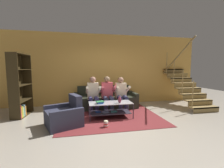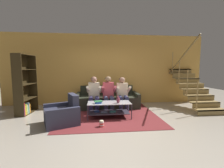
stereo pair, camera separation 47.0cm
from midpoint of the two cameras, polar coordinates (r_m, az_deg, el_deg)
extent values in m
plane|color=#A9A090|center=(4.19, 3.25, -14.93)|extent=(16.80, 16.80, 0.00)
cube|color=gold|center=(6.36, -0.21, 5.52)|extent=(8.40, 0.12, 2.90)
cube|color=#A3854C|center=(5.99, 35.10, -7.97)|extent=(1.00, 0.28, 0.04)
cube|color=olive|center=(5.91, 35.88, -8.91)|extent=(1.00, 0.02, 0.18)
cube|color=#A3854C|center=(6.16, 33.52, -5.78)|extent=(1.00, 0.28, 0.04)
cube|color=olive|center=(6.08, 34.25, -6.66)|extent=(1.00, 0.02, 0.18)
cube|color=#A3854C|center=(6.34, 32.04, -3.70)|extent=(1.00, 0.28, 0.04)
cube|color=olive|center=(6.25, 32.72, -4.53)|extent=(1.00, 0.02, 0.18)
cube|color=#A3854C|center=(6.53, 30.64, -1.74)|extent=(1.00, 0.28, 0.04)
cube|color=olive|center=(6.44, 31.28, -2.52)|extent=(1.00, 0.02, 0.18)
cube|color=#A3854C|center=(6.73, 29.34, 0.11)|extent=(1.00, 0.28, 0.04)
cube|color=olive|center=(6.64, 29.94, -0.62)|extent=(1.00, 0.02, 0.18)
cube|color=#A3854C|center=(6.94, 28.11, 1.84)|extent=(1.00, 0.28, 0.04)
cube|color=olive|center=(6.84, 28.67, 1.16)|extent=(1.00, 0.02, 0.18)
cube|color=#A3854C|center=(7.17, 26.95, 3.48)|extent=(1.00, 0.28, 0.04)
cube|color=olive|center=(7.06, 27.48, 2.84)|extent=(1.00, 0.02, 0.18)
cube|color=#A3854C|center=(7.40, 25.86, 5.01)|extent=(1.00, 0.28, 0.04)
cube|color=olive|center=(7.29, 26.36, 4.41)|extent=(1.00, 0.02, 0.18)
cube|color=#A3854C|center=(7.63, 24.83, 6.44)|extent=(1.00, 0.28, 0.04)
cube|color=olive|center=(7.52, 25.30, 5.89)|extent=(1.00, 0.02, 0.18)
cylinder|color=#A3854C|center=(5.61, 31.83, -3.76)|extent=(0.04, 0.04, 0.90)
cylinder|color=#A3854C|center=(6.01, 28.82, 0.51)|extent=(0.04, 0.04, 0.90)
cylinder|color=#A3854C|center=(6.45, 26.20, 4.22)|extent=(0.04, 0.04, 0.90)
cylinder|color=#A3854C|center=(6.93, 23.91, 7.44)|extent=(0.04, 0.04, 0.90)
cylinder|color=#A3854C|center=(7.43, 21.89, 10.22)|extent=(0.04, 0.04, 0.90)
cylinder|color=olive|center=(6.46, 26.38, 8.21)|extent=(0.05, 2.23, 1.51)
cube|color=#292D21|center=(5.79, 0.59, -6.78)|extent=(2.10, 0.94, 0.44)
cube|color=black|center=(6.09, 0.19, -2.32)|extent=(2.10, 0.18, 0.36)
cube|color=#292D21|center=(5.76, -10.57, -6.34)|extent=(0.13, 0.94, 0.56)
cube|color=#292D21|center=(6.01, 11.29, -5.86)|extent=(0.13, 0.94, 0.56)
cylinder|color=#38335F|center=(5.00, -5.33, -8.85)|extent=(0.14, 0.14, 0.44)
cylinder|color=#38335F|center=(5.01, -3.01, -8.81)|extent=(0.14, 0.14, 0.44)
cylinder|color=#38335F|center=(5.12, -5.37, -5.51)|extent=(0.14, 0.42, 0.14)
cylinder|color=#38335F|center=(5.12, -3.13, -5.48)|extent=(0.14, 0.42, 0.14)
cube|color=beige|center=(5.28, -4.33, -2.50)|extent=(0.38, 0.22, 0.56)
cylinder|color=beige|center=(5.09, -6.57, -2.19)|extent=(0.09, 0.49, 0.31)
cylinder|color=beige|center=(5.11, -2.00, -2.14)|extent=(0.09, 0.49, 0.31)
sphere|color=#956653|center=(5.24, -4.37, 1.69)|extent=(0.21, 0.21, 0.21)
ellipsoid|color=black|center=(5.26, -4.37, 1.99)|extent=(0.21, 0.21, 0.13)
cylinder|color=#3D405D|center=(5.03, 0.46, -8.74)|extent=(0.14, 0.14, 0.44)
cylinder|color=#3D405D|center=(5.05, 2.74, -8.67)|extent=(0.14, 0.14, 0.44)
cylinder|color=#3D405D|center=(5.14, 0.24, -5.42)|extent=(0.14, 0.42, 0.14)
cylinder|color=#3D405D|center=(5.17, 2.45, -5.37)|extent=(0.14, 0.42, 0.14)
cube|color=#C74B56|center=(5.32, 1.07, -2.39)|extent=(0.38, 0.22, 0.57)
cylinder|color=#C74B56|center=(5.11, -0.95, -2.08)|extent=(0.09, 0.49, 0.31)
cylinder|color=#C74B56|center=(5.16, 3.56, -2.01)|extent=(0.09, 0.49, 0.31)
sphere|color=#8A694A|center=(5.28, 1.08, 1.80)|extent=(0.21, 0.21, 0.21)
ellipsoid|color=black|center=(5.29, 1.06, 2.10)|extent=(0.21, 0.21, 0.13)
cylinder|color=navy|center=(5.11, 6.12, -8.54)|extent=(0.14, 0.14, 0.44)
cylinder|color=navy|center=(5.15, 8.32, -8.44)|extent=(0.14, 0.14, 0.44)
cylinder|color=navy|center=(5.22, 5.74, -5.29)|extent=(0.14, 0.42, 0.14)
cylinder|color=navy|center=(5.26, 7.88, -5.22)|extent=(0.14, 0.42, 0.14)
cube|color=beige|center=(5.40, 6.36, -2.48)|extent=(0.38, 0.22, 0.54)
cylinder|color=beige|center=(5.18, 4.59, -2.22)|extent=(0.09, 0.49, 0.31)
cylinder|color=beige|center=(5.27, 8.94, -2.13)|extent=(0.09, 0.49, 0.31)
sphere|color=#996E56|center=(5.36, 6.40, 1.47)|extent=(0.21, 0.21, 0.21)
ellipsoid|color=black|center=(5.38, 6.36, 1.77)|extent=(0.21, 0.21, 0.13)
cube|color=#B5B4B9|center=(4.56, 1.89, -7.17)|extent=(1.29, 0.57, 0.02)
cube|color=#383340|center=(4.63, 1.88, -10.73)|extent=(1.19, 0.53, 0.02)
cylinder|color=#352E39|center=(4.31, -6.13, -11.05)|extent=(0.03, 0.03, 0.47)
cylinder|color=#352E39|center=(4.49, 10.53, -10.45)|extent=(0.03, 0.03, 0.47)
cylinder|color=#352E39|center=(4.84, -6.11, -9.18)|extent=(0.03, 0.03, 0.47)
cylinder|color=#352E39|center=(4.99, 8.75, -8.74)|extent=(0.03, 0.03, 0.47)
cube|color=#3159AF|center=(4.64, -2.89, -10.41)|extent=(0.18, 0.17, 0.03)
cube|color=#7B9ABB|center=(4.59, -0.05, -10.60)|extent=(0.20, 0.17, 0.02)
cube|color=teal|center=(4.62, 3.24, -10.45)|extent=(0.19, 0.13, 0.03)
cube|color=maroon|center=(5.16, 1.29, -10.81)|extent=(3.00, 3.22, 0.01)
cube|color=#88594F|center=(5.16, 1.29, -10.79)|extent=(1.65, 1.77, 0.00)
ellipsoid|color=maroon|center=(4.47, 5.39, -6.14)|extent=(0.11, 0.11, 0.18)
cylinder|color=maroon|center=(4.45, 5.40, -5.00)|extent=(0.05, 0.05, 0.04)
cube|color=blue|center=(4.44, -2.20, -7.24)|extent=(0.17, 0.18, 0.02)
cube|color=#2755B4|center=(4.44, -2.17, -6.95)|extent=(0.20, 0.19, 0.02)
cube|color=#31824B|center=(4.43, -2.21, -6.65)|extent=(0.25, 0.20, 0.03)
cube|color=#332714|center=(5.20, -30.20, -0.59)|extent=(0.31, 0.04, 1.95)
cube|color=#332714|center=(6.01, -26.04, 0.37)|extent=(0.31, 0.04, 1.95)
cube|color=#332714|center=(5.67, -29.29, -0.08)|extent=(0.09, 0.93, 1.95)
cube|color=#332714|center=(5.77, -27.51, -9.64)|extent=(0.38, 0.91, 0.02)
cube|color=#332714|center=(5.67, -27.73, -4.98)|extent=(0.38, 0.91, 0.02)
cube|color=#332714|center=(5.60, -27.97, -0.07)|extent=(0.38, 0.91, 0.02)
cube|color=#332714|center=(5.58, -28.21, 4.91)|extent=(0.38, 0.91, 0.02)
cube|color=#332714|center=(5.60, -28.44, 9.79)|extent=(0.38, 0.91, 0.02)
cube|color=purple|center=(5.36, -29.27, -8.94)|extent=(0.21, 0.05, 0.33)
cube|color=red|center=(5.38, -29.09, -8.51)|extent=(0.21, 0.04, 0.40)
cube|color=gold|center=(5.44, -29.20, -8.81)|extent=(0.29, 0.07, 0.31)
cube|color=#ACB137|center=(5.48, -28.56, -8.59)|extent=(0.21, 0.07, 0.33)
cube|color=silver|center=(5.54, -28.47, -8.60)|extent=(0.25, 0.05, 0.30)
cube|color=#3A8D50|center=(5.57, -28.14, -8.74)|extent=(0.22, 0.06, 0.26)
cube|color=#7396B1|center=(5.60, -27.85, -8.14)|extent=(0.21, 0.05, 0.35)
cube|color=orange|center=(5.67, -27.96, -8.25)|extent=(0.28, 0.07, 0.30)
cube|color=#313347|center=(4.26, -15.74, -11.87)|extent=(0.99, 0.87, 0.41)
cube|color=#313347|center=(4.24, -11.52, -6.35)|extent=(0.38, 0.62, 0.38)
cube|color=#313347|center=(4.58, -16.76, -9.98)|extent=(0.80, 0.41, 0.51)
cube|color=#313347|center=(3.91, -14.58, -12.68)|extent=(0.80, 0.41, 0.51)
cylinder|color=red|center=(3.97, -0.50, -15.83)|extent=(0.12, 0.12, 0.04)
cylinder|color=white|center=(3.96, -0.50, -15.35)|extent=(0.12, 0.12, 0.04)
cylinder|color=red|center=(3.94, -0.50, -14.87)|extent=(0.12, 0.12, 0.04)
cylinder|color=white|center=(3.93, -0.51, -14.38)|extent=(0.12, 0.12, 0.04)
ellipsoid|color=beige|center=(3.92, -0.51, -13.94)|extent=(0.11, 0.11, 0.04)
camera|label=1|loc=(0.24, -87.24, 0.28)|focal=24.00mm
camera|label=2|loc=(0.24, 92.76, -0.28)|focal=24.00mm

